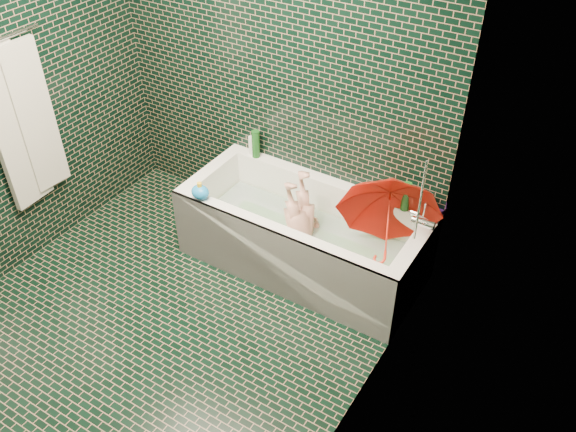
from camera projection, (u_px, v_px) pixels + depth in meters
The scene contains 19 objects.
floor at pixel (163, 329), 3.96m from camera, with size 2.80×2.80×0.00m, color black.
wall_back at pixel (277, 71), 4.12m from camera, with size 2.80×2.80×0.00m, color black.
wall_right at pixel (355, 257), 2.65m from camera, with size 2.80×2.80×0.00m, color black.
bathtub at pixel (302, 242), 4.32m from camera, with size 1.70×0.75×0.55m.
bath_mat at pixel (303, 247), 4.36m from camera, with size 1.35×0.47×0.01m, color green.
water at pixel (304, 231), 4.27m from camera, with size 1.48×0.53×0.00m, color silver.
towel at pixel (23, 125), 4.00m from camera, with size 0.08×0.44×1.12m.
faucet at pixel (421, 217), 3.64m from camera, with size 0.18×0.19×0.55m.
child at pixel (303, 233), 4.24m from camera, with size 0.32×0.21×0.88m, color tan.
umbrella at pixel (388, 225), 3.85m from camera, with size 0.65×0.65×0.57m, color red.
soap_bottle_a at pixel (430, 217), 4.00m from camera, with size 0.09×0.10×0.25m, color white.
soap_bottle_b at pixel (431, 218), 3.99m from camera, with size 0.08×0.08×0.17m, color #491F76.
soap_bottle_c at pixel (421, 214), 4.03m from camera, with size 0.12×0.12×0.15m, color #154C17.
bottle_right_tall at pixel (406, 197), 4.00m from camera, with size 0.06×0.06×0.21m, color #154C17.
bottle_right_pump at pixel (427, 204), 3.96m from camera, with size 0.05×0.05×0.18m, color silver.
bottle_left_tall at pixel (256, 144), 4.51m from camera, with size 0.06×0.06×0.22m, color #154C17.
bottle_left_short at pixel (252, 146), 4.56m from camera, with size 0.05×0.05×0.15m, color white.
rubber_duck at pixel (400, 198), 4.10m from camera, with size 0.11×0.07×0.09m.
bath_toy at pixel (200, 192), 4.13m from camera, with size 0.15×0.13×0.13m.
Camera 1 is at (2.09, -1.83, 3.03)m, focal length 38.00 mm.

